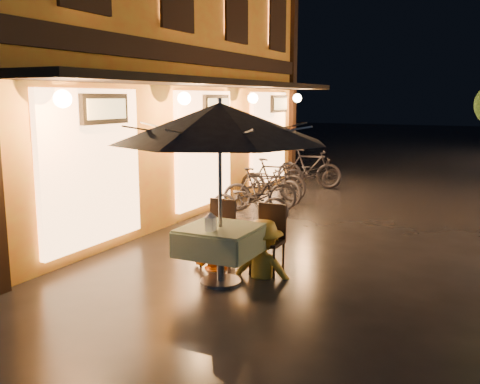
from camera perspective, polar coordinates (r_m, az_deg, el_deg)
The scene contains 15 objects.
ground at distance 6.70m, azimuth 5.31°, elevation -11.61°, with size 90.00×90.00×0.00m, color black.
west_building at distance 12.66m, azimuth -13.30°, elevation 15.44°, with size 5.90×11.40×7.40m.
cafe_table at distance 7.15m, azimuth -2.10°, elevation -5.21°, with size 0.99×0.99×0.78m.
patio_umbrella at distance 6.90m, azimuth -2.18°, elevation 7.40°, with size 2.84×2.84×2.46m.
cafe_chair_left at distance 7.97m, azimuth -2.17°, elevation -3.96°, with size 0.42×0.42×0.97m.
cafe_chair_right at distance 7.64m, azimuth 3.16°, elevation -4.59°, with size 0.42×0.42×0.97m.
table_lantern at distance 6.84m, azimuth -3.14°, elevation -3.05°, with size 0.16×0.16×0.25m.
person_orange at distance 7.81m, azimuth -2.77°, elevation -3.08°, with size 0.67×0.53×1.39m, color #BC4900.
person_yellow at distance 7.40m, azimuth 2.49°, elevation -3.12°, with size 1.01×0.58×1.56m, color gold.
bicycle_0 at distance 10.61m, azimuth 1.02°, elevation -1.01°, with size 0.57×1.64×0.86m, color black.
bicycle_1 at distance 11.65m, azimuth 2.13°, elevation 0.25°, with size 0.45×1.61×0.97m, color black.
bicycle_2 at distance 12.61m, azimuth 3.26°, elevation 0.96°, with size 0.63×1.81×0.95m, color black.
bicycle_3 at distance 12.97m, azimuth 3.53°, elevation 1.34°, with size 0.47×1.68×1.01m, color black.
bicycle_4 at distance 14.84m, azimuth 7.79°, elevation 2.00°, with size 0.54×1.56×0.82m, color black.
bicycle_5 at distance 14.89m, azimuth 7.37°, elevation 2.52°, with size 0.50×1.78×1.07m, color black.
Camera 1 is at (2.15, -5.84, 2.47)m, focal length 40.00 mm.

